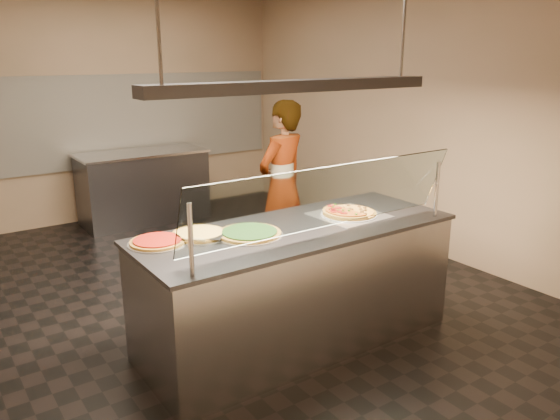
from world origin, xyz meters
TOP-DOWN VIEW (x-y plane):
  - ground at (0.00, 0.00)m, footprint 5.00×6.00m
  - wall_back at (0.00, 3.01)m, footprint 5.00×0.02m
  - wall_front at (0.00, -3.01)m, footprint 5.00×0.02m
  - wall_right at (2.51, 0.00)m, footprint 0.02×6.00m
  - tile_band at (0.00, 2.98)m, footprint 4.90×0.02m
  - serving_counter at (0.08, -1.18)m, footprint 2.44×0.94m
  - sneeze_guard at (0.08, -1.52)m, footprint 2.20×0.18m
  - perforated_tray at (0.60, -1.17)m, footprint 0.53×0.53m
  - half_pizza_pepperoni at (0.50, -1.17)m, footprint 0.22×0.43m
  - half_pizza_sausage at (0.70, -1.17)m, footprint 0.23×0.43m
  - pizza_spinach at (-0.31, -1.13)m, footprint 0.48×0.48m
  - pizza_cheese at (-0.60, -0.94)m, footprint 0.42×0.42m
  - pizza_tomato at (-0.91, -0.93)m, footprint 0.40×0.40m
  - pizza_spatula at (-0.64, -1.08)m, footprint 0.29×0.17m
  - prep_table at (0.31, 2.55)m, footprint 1.64×0.74m
  - worker at (0.92, 0.22)m, footprint 0.72×0.58m
  - heat_lamp_housing at (0.08, -1.18)m, footprint 2.30×0.18m
  - lamp_rod_right at (1.08, -1.18)m, footprint 0.02×0.02m

SIDE VIEW (x-z plane):
  - ground at x=0.00m, z-range -0.02..0.00m
  - serving_counter at x=0.08m, z-range 0.00..0.93m
  - prep_table at x=0.31m, z-range 0.00..0.93m
  - worker at x=0.92m, z-range 0.00..1.73m
  - perforated_tray at x=0.60m, z-range 0.93..0.94m
  - pizza_tomato at x=-0.91m, z-range 0.93..0.96m
  - pizza_cheese at x=-0.60m, z-range 0.93..0.96m
  - pizza_spinach at x=-0.31m, z-range 0.93..0.96m
  - half_pizza_sausage at x=0.70m, z-range 0.94..0.98m
  - pizza_spatula at x=-0.64m, z-range 0.95..0.97m
  - half_pizza_pepperoni at x=0.50m, z-range 0.94..0.99m
  - sneeze_guard at x=0.08m, z-range 0.96..1.49m
  - tile_band at x=0.00m, z-range 0.70..1.90m
  - wall_back at x=0.00m, z-range 0.00..3.00m
  - wall_front at x=0.00m, z-range 0.00..3.00m
  - wall_right at x=2.51m, z-range 0.00..3.00m
  - heat_lamp_housing at x=0.08m, z-range 1.91..1.99m
  - lamp_rod_right at x=1.08m, z-range 1.99..3.00m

